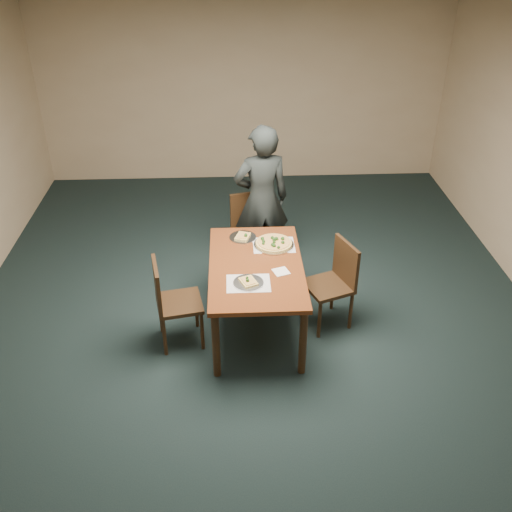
{
  "coord_description": "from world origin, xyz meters",
  "views": [
    {
      "loc": [
        -0.2,
        -4.42,
        3.7
      ],
      "look_at": [
        0.01,
        0.19,
        0.85
      ],
      "focal_mm": 40.0,
      "sensor_mm": 36.0,
      "label": 1
    }
  ],
  "objects_px": {
    "chair_right": "(335,279)",
    "slice_plate_far": "(243,237)",
    "chair_far": "(251,227)",
    "chair_left": "(171,299)",
    "diner": "(261,200)",
    "slice_plate_near": "(248,282)",
    "pizza_pan": "(274,243)",
    "dining_table": "(256,273)"
  },
  "relations": [
    {
      "from": "chair_right",
      "to": "slice_plate_far",
      "type": "bearing_deg",
      "value": -138.53
    },
    {
      "from": "slice_plate_near",
      "to": "chair_left",
      "type": "bearing_deg",
      "value": 170.92
    },
    {
      "from": "dining_table",
      "to": "slice_plate_near",
      "type": "distance_m",
      "value": 0.34
    },
    {
      "from": "chair_far",
      "to": "chair_right",
      "type": "distance_m",
      "value": 1.37
    },
    {
      "from": "chair_right",
      "to": "slice_plate_far",
      "type": "relative_size",
      "value": 3.25
    },
    {
      "from": "chair_left",
      "to": "diner",
      "type": "bearing_deg",
      "value": -45.67
    },
    {
      "from": "chair_left",
      "to": "slice_plate_far",
      "type": "relative_size",
      "value": 3.25
    },
    {
      "from": "dining_table",
      "to": "chair_far",
      "type": "xyz_separation_m",
      "value": [
        -0.01,
        1.18,
        -0.14
      ]
    },
    {
      "from": "chair_far",
      "to": "slice_plate_far",
      "type": "bearing_deg",
      "value": -114.72
    },
    {
      "from": "chair_left",
      "to": "slice_plate_far",
      "type": "distance_m",
      "value": 1.04
    },
    {
      "from": "pizza_pan",
      "to": "slice_plate_far",
      "type": "distance_m",
      "value": 0.35
    },
    {
      "from": "chair_left",
      "to": "pizza_pan",
      "type": "height_order",
      "value": "chair_left"
    },
    {
      "from": "dining_table",
      "to": "slice_plate_far",
      "type": "height_order",
      "value": "slice_plate_far"
    },
    {
      "from": "diner",
      "to": "pizza_pan",
      "type": "height_order",
      "value": "diner"
    },
    {
      "from": "chair_right",
      "to": "slice_plate_near",
      "type": "relative_size",
      "value": 3.25
    },
    {
      "from": "chair_far",
      "to": "diner",
      "type": "bearing_deg",
      "value": -17.87
    },
    {
      "from": "chair_far",
      "to": "diner",
      "type": "relative_size",
      "value": 0.52
    },
    {
      "from": "chair_far",
      "to": "chair_right",
      "type": "bearing_deg",
      "value": -69.75
    },
    {
      "from": "chair_right",
      "to": "chair_left",
      "type": "bearing_deg",
      "value": -102.23
    },
    {
      "from": "chair_far",
      "to": "chair_left",
      "type": "bearing_deg",
      "value": -136.17
    },
    {
      "from": "slice_plate_far",
      "to": "chair_right",
      "type": "bearing_deg",
      "value": -27.29
    },
    {
      "from": "chair_far",
      "to": "chair_right",
      "type": "relative_size",
      "value": 1.0
    },
    {
      "from": "chair_right",
      "to": "slice_plate_near",
      "type": "bearing_deg",
      "value": -88.19
    },
    {
      "from": "chair_right",
      "to": "pizza_pan",
      "type": "bearing_deg",
      "value": -138.0
    },
    {
      "from": "pizza_pan",
      "to": "slice_plate_far",
      "type": "bearing_deg",
      "value": 151.72
    },
    {
      "from": "chair_right",
      "to": "pizza_pan",
      "type": "height_order",
      "value": "chair_right"
    },
    {
      "from": "chair_right",
      "to": "pizza_pan",
      "type": "xyz_separation_m",
      "value": [
        -0.6,
        0.3,
        0.26
      ]
    },
    {
      "from": "chair_right",
      "to": "chair_far",
      "type": "bearing_deg",
      "value": -165.6
    },
    {
      "from": "chair_far",
      "to": "slice_plate_near",
      "type": "xyz_separation_m",
      "value": [
        -0.08,
        -1.49,
        0.25
      ]
    },
    {
      "from": "slice_plate_near",
      "to": "diner",
      "type": "bearing_deg",
      "value": 82.24
    },
    {
      "from": "chair_right",
      "to": "diner",
      "type": "xyz_separation_m",
      "value": [
        -0.68,
        1.11,
        0.35
      ]
    },
    {
      "from": "chair_far",
      "to": "chair_right",
      "type": "height_order",
      "value": "same"
    },
    {
      "from": "chair_left",
      "to": "pizza_pan",
      "type": "xyz_separation_m",
      "value": [
        1.02,
        0.56,
        0.26
      ]
    },
    {
      "from": "chair_far",
      "to": "slice_plate_near",
      "type": "bearing_deg",
      "value": -108.46
    },
    {
      "from": "chair_left",
      "to": "diner",
      "type": "distance_m",
      "value": 1.69
    },
    {
      "from": "chair_left",
      "to": "chair_right",
      "type": "height_order",
      "value": "same"
    },
    {
      "from": "slice_plate_near",
      "to": "chair_right",
      "type": "bearing_deg",
      "value": 23.05
    },
    {
      "from": "slice_plate_far",
      "to": "dining_table",
      "type": "bearing_deg",
      "value": -78.12
    },
    {
      "from": "slice_plate_near",
      "to": "slice_plate_far",
      "type": "xyz_separation_m",
      "value": [
        -0.03,
        0.84,
        -0.0
      ]
    },
    {
      "from": "chair_left",
      "to": "slice_plate_far",
      "type": "xyz_separation_m",
      "value": [
        0.71,
        0.72,
        0.25
      ]
    },
    {
      "from": "pizza_pan",
      "to": "dining_table",
      "type": "bearing_deg",
      "value": -118.57
    },
    {
      "from": "dining_table",
      "to": "chair_left",
      "type": "distance_m",
      "value": 0.85
    }
  ]
}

